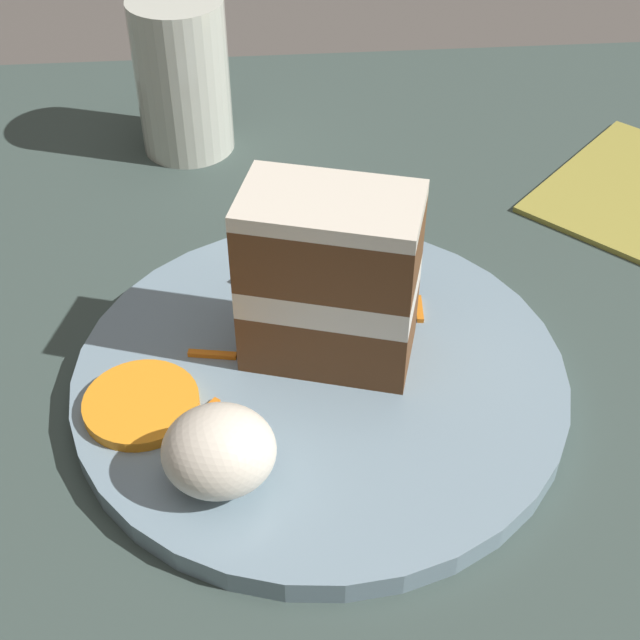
# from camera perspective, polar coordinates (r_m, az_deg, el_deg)

# --- Properties ---
(ground_plane) EXTENTS (6.00, 6.00, 0.00)m
(ground_plane) POSITION_cam_1_polar(r_m,az_deg,el_deg) (0.54, -4.20, -5.01)
(ground_plane) COLOR #4C4742
(ground_plane) RESTS_ON ground
(dining_table) EXTENTS (1.09, 0.84, 0.02)m
(dining_table) POSITION_cam_1_polar(r_m,az_deg,el_deg) (0.53, -4.26, -4.18)
(dining_table) COLOR #384742
(dining_table) RESTS_ON ground
(plate) EXTENTS (0.28, 0.28, 0.01)m
(plate) POSITION_cam_1_polar(r_m,az_deg,el_deg) (0.51, 0.00, -3.70)
(plate) COLOR gray
(plate) RESTS_ON dining_table
(cake_slice) EXTENTS (0.10, 0.08, 0.10)m
(cake_slice) POSITION_cam_1_polar(r_m,az_deg,el_deg) (0.48, 0.61, 2.70)
(cake_slice) COLOR brown
(cake_slice) RESTS_ON plate
(cream_dollop) EXTENTS (0.06, 0.05, 0.04)m
(cream_dollop) POSITION_cam_1_polar(r_m,az_deg,el_deg) (0.44, -6.48, -8.32)
(cream_dollop) COLOR silver
(cream_dollop) RESTS_ON plate
(orange_garnish) EXTENTS (0.06, 0.06, 0.01)m
(orange_garnish) POSITION_cam_1_polar(r_m,az_deg,el_deg) (0.49, -11.37, -5.29)
(orange_garnish) COLOR orange
(orange_garnish) RESTS_ON plate
(carrot_shreds_scatter) EXTENTS (0.14, 0.14, 0.00)m
(carrot_shreds_scatter) POSITION_cam_1_polar(r_m,az_deg,el_deg) (0.52, -3.19, -0.79)
(carrot_shreds_scatter) COLOR orange
(carrot_shreds_scatter) RESTS_ON plate
(drinking_glass) EXTENTS (0.07, 0.07, 0.12)m
(drinking_glass) POSITION_cam_1_polar(r_m,az_deg,el_deg) (0.71, -8.73, 14.52)
(drinking_glass) COLOR beige
(drinking_glass) RESTS_ON dining_table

